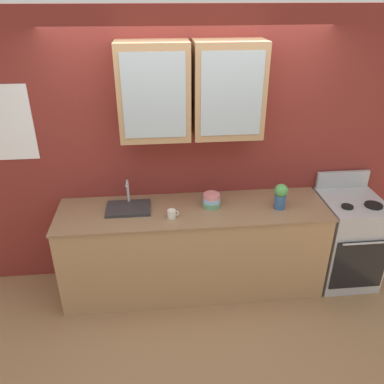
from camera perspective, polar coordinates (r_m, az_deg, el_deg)
ground_plane at (r=4.24m, az=0.17°, el=-13.35°), size 10.00×10.00×0.00m
back_wall_unit at (r=3.77m, az=-0.41°, el=7.34°), size 4.65×0.43×2.67m
counter at (r=3.95m, az=0.18°, el=-8.28°), size 2.56×0.67×0.92m
stove_range at (r=4.38m, az=21.52°, el=-6.42°), size 0.58×0.69×1.10m
sink_faucet at (r=3.73m, az=-9.25°, el=-2.23°), size 0.41×0.29×0.26m
bowl_stack at (r=3.72m, az=2.86°, el=-1.23°), size 0.17×0.17×0.13m
vase at (r=3.75m, az=12.78°, el=-0.49°), size 0.13×0.13×0.25m
cup_near_sink at (r=3.55m, az=-2.96°, el=-3.19°), size 0.11×0.08×0.08m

